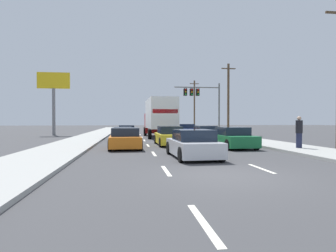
# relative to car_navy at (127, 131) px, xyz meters

# --- Properties ---
(ground_plane) EXTENTS (140.00, 140.00, 0.00)m
(ground_plane) POSITION_rel_car_navy_xyz_m (3.29, 1.09, -0.55)
(ground_plane) COLOR #3D3D3F
(sidewalk_right) EXTENTS (3.19, 80.00, 0.14)m
(sidewalk_right) POSITION_rel_car_navy_xyz_m (10.14, -3.91, -0.48)
(sidewalk_right) COLOR #9E9E99
(sidewalk_right) RESTS_ON ground_plane
(sidewalk_left) EXTENTS (3.19, 80.00, 0.14)m
(sidewalk_left) POSITION_rel_car_navy_xyz_m (-3.55, -3.91, -0.48)
(sidewalk_left) COLOR #9E9E99
(sidewalk_left) RESTS_ON ground_plane
(lane_markings) EXTENTS (3.54, 57.00, 0.01)m
(lane_markings) POSITION_rel_car_navy_xyz_m (3.29, -0.28, -0.54)
(lane_markings) COLOR silver
(lane_markings) RESTS_ON ground_plane
(car_navy) EXTENTS (2.02, 4.52, 1.19)m
(car_navy) POSITION_rel_car_navy_xyz_m (0.00, 0.00, 0.00)
(car_navy) COLOR #141E4C
(car_navy) RESTS_ON ground_plane
(car_black) EXTENTS (1.96, 4.53, 1.13)m
(car_black) POSITION_rel_car_navy_xyz_m (-0.26, -6.54, -0.02)
(car_black) COLOR black
(car_black) RESTS_ON ground_plane
(car_orange) EXTENTS (2.01, 4.12, 1.26)m
(car_orange) POSITION_rel_car_navy_xyz_m (0.08, -14.72, 0.03)
(car_orange) COLOR orange
(car_orange) RESTS_ON ground_plane
(box_truck) EXTENTS (2.78, 9.04, 3.79)m
(box_truck) POSITION_rel_car_navy_xyz_m (3.31, -3.70, 1.59)
(box_truck) COLOR white
(box_truck) RESTS_ON ground_plane
(car_yellow) EXTENTS (1.88, 4.13, 1.32)m
(car_yellow) POSITION_rel_car_navy_xyz_m (3.11, -12.72, 0.05)
(car_yellow) COLOR yellow
(car_yellow) RESTS_ON ground_plane
(car_silver) EXTENTS (2.06, 4.08, 1.29)m
(car_silver) POSITION_rel_car_navy_xyz_m (3.26, -19.49, 0.05)
(car_silver) COLOR #B7BABF
(car_silver) RESTS_ON ground_plane
(car_blue) EXTENTS (2.02, 4.45, 1.32)m
(car_blue) POSITION_rel_car_navy_xyz_m (6.62, -0.22, 0.06)
(car_blue) COLOR #1E389E
(car_blue) RESTS_ON ground_plane
(car_gray) EXTENTS (1.94, 4.10, 1.25)m
(car_gray) POSITION_rel_car_navy_xyz_m (6.89, -7.91, 0.03)
(car_gray) COLOR slate
(car_gray) RESTS_ON ground_plane
(car_green) EXTENTS (2.05, 4.62, 1.29)m
(car_green) POSITION_rel_car_navy_xyz_m (6.75, -14.94, 0.04)
(car_green) COLOR #196B38
(car_green) RESTS_ON ground_plane
(traffic_signal_mast) EXTENTS (6.17, 0.69, 6.70)m
(traffic_signal_mast) POSITION_rel_car_navy_xyz_m (9.48, 4.94, 4.48)
(traffic_signal_mast) COLOR #595B56
(traffic_signal_mast) RESTS_ON ground_plane
(utility_pole_mid) EXTENTS (1.80, 0.28, 8.75)m
(utility_pole_mid) POSITION_rel_car_navy_xyz_m (12.50, 1.99, 3.97)
(utility_pole_mid) COLOR brown
(utility_pole_mid) RESTS_ON ground_plane
(utility_pole_far) EXTENTS (1.80, 0.28, 9.38)m
(utility_pole_far) POSITION_rel_car_navy_xyz_m (12.67, 21.67, 4.28)
(utility_pole_far) COLOR brown
(utility_pole_far) RESTS_ON ground_plane
(roadside_billboard) EXTENTS (3.66, 0.36, 7.30)m
(roadside_billboard) POSITION_rel_car_navy_xyz_m (-8.42, 2.45, 4.58)
(roadside_billboard) COLOR slate
(roadside_billboard) RESTS_ON ground_plane
(pedestrian_near_corner) EXTENTS (0.38, 0.38, 1.81)m
(pedestrian_near_corner) POSITION_rel_car_navy_xyz_m (9.98, -17.13, 0.50)
(pedestrian_near_corner) COLOR #1E233F
(pedestrian_near_corner) RESTS_ON sidewalk_right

